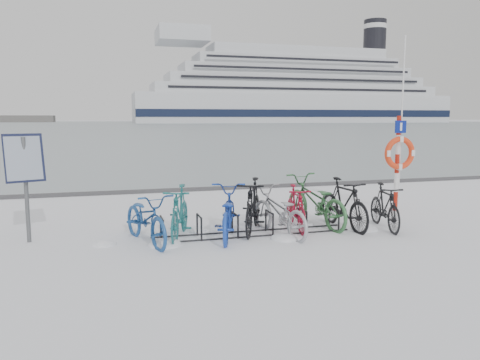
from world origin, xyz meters
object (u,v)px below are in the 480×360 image
lifebuoy_station (399,153)px  info_board (24,165)px  cruise_ferry (294,94)px  bike_rack (252,226)px

lifebuoy_station → info_board: bearing=-174.9°
info_board → lifebuoy_station: 8.48m
info_board → cruise_ferry: 213.25m
lifebuoy_station → bike_rack: bearing=-162.7°
lifebuoy_station → cruise_ferry: (76.69, 194.42, 11.77)m
info_board → lifebuoy_station: (8.45, 0.75, -0.02)m
cruise_ferry → bike_rack: bearing=-112.5°
info_board → lifebuoy_station: size_ratio=0.47×
bike_rack → info_board: (-4.23, 0.57, 1.29)m
bike_rack → info_board: info_board is taller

